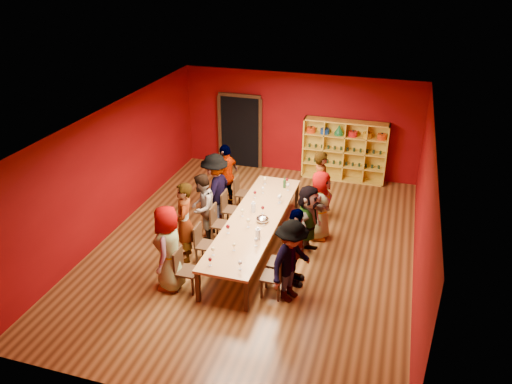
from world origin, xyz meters
TOP-DOWN VIEW (x-y plane):
  - room_shell at (0.00, 0.00)m, footprint 7.10×9.10m
  - tasting_table at (0.00, 0.00)m, footprint 1.10×4.50m
  - doorway at (-1.80, 4.43)m, footprint 1.40×0.17m
  - shelving_unit at (1.40, 4.32)m, footprint 2.40×0.40m
  - chair_person_left_0 at (-0.91, -1.87)m, footprint 0.42×0.42m
  - person_left_0 at (-1.21, -1.87)m, footprint 0.63×0.95m
  - chair_person_left_1 at (-0.91, -0.87)m, footprint 0.42×0.42m
  - person_left_1 at (-1.31, -0.87)m, footprint 0.69×0.79m
  - chair_person_left_2 at (-0.91, 0.05)m, footprint 0.42×0.42m
  - person_left_2 at (-1.29, 0.05)m, footprint 0.46×0.80m
  - chair_person_left_3 at (-0.91, 0.79)m, footprint 0.42×0.42m
  - person_left_3 at (-1.24, 0.79)m, footprint 0.60×1.23m
  - chair_person_left_4 at (-0.91, 1.71)m, footprint 0.42×0.42m
  - person_left_4 at (-1.29, 1.71)m, footprint 0.65×1.09m
  - chair_person_right_0 at (0.91, -1.56)m, footprint 0.42×0.42m
  - person_right_0 at (1.19, -1.56)m, footprint 0.85×1.20m
  - chair_person_right_1 at (0.91, -1.05)m, footprint 0.42×0.42m
  - person_right_1 at (1.15, -1.05)m, footprint 0.50×1.02m
  - chair_person_right_2 at (0.91, 0.11)m, footprint 0.42×0.42m
  - person_right_2 at (1.18, 0.11)m, footprint 0.71×1.60m
  - chair_person_right_3 at (0.91, 0.87)m, footprint 0.42×0.42m
  - person_right_3 at (1.31, 0.87)m, footprint 0.54×0.87m
  - chair_person_right_4 at (0.91, 1.80)m, footprint 0.42×0.42m
  - person_right_4 at (1.16, 1.80)m, footprint 0.60×0.74m
  - wine_glass_0 at (0.27, -0.20)m, footprint 0.07×0.07m
  - wine_glass_1 at (0.10, 0.28)m, footprint 0.08×0.08m
  - wine_glass_2 at (-0.27, 1.79)m, footprint 0.08×0.08m
  - wine_glass_3 at (-0.30, 0.01)m, footprint 0.08×0.08m
  - wine_glass_4 at (0.27, 1.93)m, footprint 0.07×0.07m
  - wine_glass_5 at (-0.28, -1.99)m, footprint 0.07×0.07m
  - wine_glass_6 at (-0.29, 0.98)m, footprint 0.08×0.08m
  - wine_glass_7 at (0.34, 0.87)m, footprint 0.09×0.09m
  - wine_glass_8 at (0.35, -1.07)m, footprint 0.08×0.08m
  - wine_glass_9 at (-0.36, -1.64)m, footprint 0.08×0.08m
  - wine_glass_10 at (0.30, -1.94)m, footprint 0.08×0.08m
  - wine_glass_11 at (0.31, -0.82)m, footprint 0.07×0.07m
  - wine_glass_12 at (-0.02, -1.36)m, footprint 0.07×0.07m
  - wine_glass_13 at (0.34, 0.94)m, footprint 0.09×0.09m
  - wine_glass_14 at (-0.03, -0.41)m, footprint 0.09×0.09m
  - wine_glass_15 at (-0.18, 1.27)m, footprint 0.07×0.07m
  - wine_glass_16 at (0.38, 1.60)m, footprint 0.08×0.08m
  - wine_glass_17 at (-0.28, 1.78)m, footprint 0.07×0.07m
  - wine_glass_18 at (-0.36, -0.77)m, footprint 0.09×0.09m
  - spittoon_bowl at (0.20, -0.08)m, footprint 0.28×0.28m
  - carafe_a at (-0.12, 0.29)m, footprint 0.12×0.12m
  - carafe_b at (0.31, -0.81)m, footprint 0.13×0.13m
  - wine_bottle at (0.25, 1.72)m, footprint 0.09×0.09m

SIDE VIEW (x-z plane):
  - chair_person_left_0 at x=-0.91m, z-range 0.05..0.94m
  - chair_person_left_1 at x=-0.91m, z-range 0.05..0.94m
  - chair_person_left_2 at x=-0.91m, z-range 0.05..0.94m
  - chair_person_left_3 at x=-0.91m, z-range 0.05..0.94m
  - chair_person_left_4 at x=-0.91m, z-range 0.05..0.94m
  - chair_person_right_0 at x=0.91m, z-range 0.05..0.94m
  - chair_person_right_1 at x=0.91m, z-range 0.05..0.94m
  - chair_person_right_2 at x=0.91m, z-range 0.05..0.94m
  - chair_person_right_3 at x=0.91m, z-range 0.05..0.94m
  - chair_person_right_4 at x=0.91m, z-range 0.05..0.94m
  - tasting_table at x=0.00m, z-range 0.32..1.07m
  - person_left_2 at x=-1.29m, z-range 0.00..1.62m
  - spittoon_bowl at x=0.20m, z-range 0.74..0.89m
  - person_right_2 at x=1.18m, z-range 0.00..1.67m
  - person_right_3 at x=1.31m, z-range 0.00..1.68m
  - person_right_1 at x=1.15m, z-range 0.00..1.70m
  - person_right_0 at x=1.19m, z-range 0.00..1.72m
  - wine_bottle at x=0.25m, z-range 0.71..1.01m
  - carafe_a at x=-0.12m, z-range 0.74..1.00m
  - person_left_4 at x=-1.29m, z-range 0.00..1.74m
  - carafe_b at x=0.31m, z-range 0.74..1.01m
  - wine_glass_12 at x=-0.02m, z-range 0.79..0.96m
  - wine_glass_15 at x=-0.18m, z-range 0.79..0.97m
  - wine_glass_4 at x=0.27m, z-range 0.79..0.97m
  - wine_glass_11 at x=0.31m, z-range 0.79..0.98m
  - wine_glass_0 at x=0.27m, z-range 0.79..0.98m
  - wine_glass_5 at x=-0.28m, z-range 0.79..0.98m
  - wine_glass_17 at x=-0.28m, z-range 0.79..0.98m
  - wine_glass_6 at x=-0.29m, z-range 0.79..0.98m
  - wine_glass_3 at x=-0.30m, z-range 0.79..0.99m
  - wine_glass_1 at x=0.10m, z-range 0.79..0.99m
  - wine_glass_8 at x=0.35m, z-range 0.79..0.99m
  - wine_glass_16 at x=0.38m, z-range 0.79..0.99m
  - wine_glass_9 at x=-0.36m, z-range 0.79..0.99m
  - wine_glass_10 at x=0.30m, z-range 0.79..0.99m
  - wine_glass_2 at x=-0.27m, z-range 0.80..1.00m
  - person_right_4 at x=1.16m, z-range 0.00..1.80m
  - person_left_0 at x=-1.21m, z-range 0.00..1.80m
  - wine_glass_18 at x=-0.36m, z-range 0.80..1.01m
  - wine_glass_13 at x=0.34m, z-range 0.80..1.02m
  - wine_glass_7 at x=0.34m, z-range 0.80..1.02m
  - wine_glass_14 at x=-0.03m, z-range 0.80..1.02m
  - person_left_1 at x=-1.31m, z-range 0.00..1.83m
  - person_left_3 at x=-1.24m, z-range 0.00..1.83m
  - shelving_unit at x=1.40m, z-range 0.08..1.88m
  - doorway at x=-1.80m, z-range -0.03..2.27m
  - room_shell at x=0.00m, z-range -0.02..3.02m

